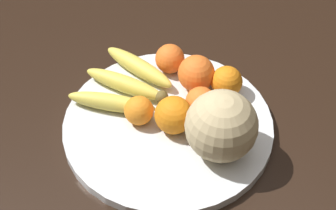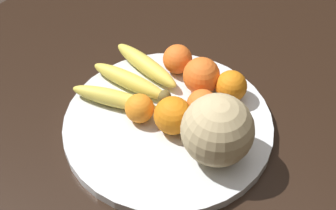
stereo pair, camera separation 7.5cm
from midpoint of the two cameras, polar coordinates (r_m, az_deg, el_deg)
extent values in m
cube|color=black|center=(1.13, 4.27, -1.95)|extent=(1.43, 1.18, 0.04)
cube|color=black|center=(1.96, 2.30, 8.91)|extent=(0.07, 0.07, 0.67)
cylinder|color=silver|center=(1.08, 1.98, -2.25)|extent=(0.40, 0.40, 0.02)
torus|color=#1E4C56|center=(1.08, 1.99, -2.12)|extent=(0.40, 0.40, 0.01)
sphere|color=tan|center=(0.98, 7.24, -2.64)|extent=(0.13, 0.13, 0.13)
sphere|color=brown|center=(1.10, 1.62, 0.77)|extent=(0.03, 0.03, 0.03)
ellipsoid|color=#DBC64C|center=(1.16, -0.39, 4.00)|extent=(0.06, 0.18, 0.04)
ellipsoid|color=#DBC64C|center=(1.13, -2.03, 2.40)|extent=(0.05, 0.18, 0.03)
ellipsoid|color=#DBC64C|center=(1.09, -3.55, 0.61)|extent=(0.09, 0.18, 0.03)
sphere|color=orange|center=(1.12, 5.35, 2.91)|extent=(0.07, 0.07, 0.07)
sphere|color=orange|center=(1.16, 2.84, 4.62)|extent=(0.06, 0.06, 0.06)
sphere|color=orange|center=(1.04, 2.46, -1.09)|extent=(0.07, 0.07, 0.07)
sphere|color=orange|center=(1.11, 8.36, 1.84)|extent=(0.06, 0.06, 0.06)
sphere|color=orange|center=(1.06, -0.90, -0.42)|extent=(0.06, 0.06, 0.06)
sphere|color=orange|center=(1.07, 5.43, -0.13)|extent=(0.06, 0.06, 0.06)
camera|label=1|loc=(0.04, -87.93, 2.19)|focal=60.00mm
camera|label=2|loc=(0.04, 92.07, -2.19)|focal=60.00mm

